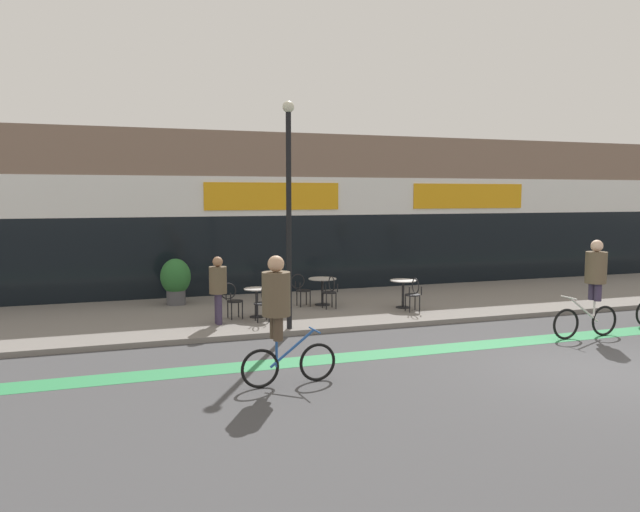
% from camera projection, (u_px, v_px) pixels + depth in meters
% --- Properties ---
extents(ground_plane, '(120.00, 120.00, 0.00)m').
position_uv_depth(ground_plane, '(603.00, 371.00, 11.25)').
color(ground_plane, '#424244').
extents(sidewalk_slab, '(40.00, 5.50, 0.12)m').
position_uv_depth(sidewalk_slab, '(414.00, 302.00, 18.06)').
color(sidewalk_slab, slate).
rests_on(sidewalk_slab, ground).
extents(storefront_facade, '(40.00, 4.06, 5.08)m').
position_uv_depth(storefront_facade, '(353.00, 213.00, 22.25)').
color(storefront_facade, '#7F6656').
rests_on(storefront_facade, ground).
extents(bike_lane_stripe, '(36.00, 0.70, 0.01)m').
position_uv_depth(bike_lane_stripe, '(520.00, 341.00, 13.49)').
color(bike_lane_stripe, '#2D844C').
rests_on(bike_lane_stripe, ground).
extents(bistro_table_0, '(0.64, 0.64, 0.73)m').
position_uv_depth(bistro_table_0, '(257.00, 297.00, 15.52)').
color(bistro_table_0, black).
rests_on(bistro_table_0, sidewalk_slab).
extents(bistro_table_1, '(0.77, 0.77, 0.75)m').
position_uv_depth(bistro_table_1, '(322.00, 286.00, 17.23)').
color(bistro_table_1, black).
rests_on(bistro_table_1, sidewalk_slab).
extents(bistro_table_2, '(0.70, 0.70, 0.76)m').
position_uv_depth(bistro_table_2, '(403.00, 288.00, 16.81)').
color(bistro_table_2, black).
rests_on(bistro_table_2, sidewalk_slab).
extents(cafe_chair_0_near, '(0.41, 0.58, 0.90)m').
position_uv_depth(cafe_chair_0_near, '(263.00, 301.00, 14.93)').
color(cafe_chair_0_near, black).
rests_on(cafe_chair_0_near, sidewalk_slab).
extents(cafe_chair_0_side, '(0.60, 0.45, 0.90)m').
position_uv_depth(cafe_chair_0_side, '(232.00, 298.00, 15.31)').
color(cafe_chair_0_side, black).
rests_on(cafe_chair_0_side, sidewalk_slab).
extents(cafe_chair_1_near, '(0.42, 0.58, 0.90)m').
position_uv_depth(cafe_chair_1_near, '(330.00, 290.00, 16.65)').
color(cafe_chair_1_near, black).
rests_on(cafe_chair_1_near, sidewalk_slab).
extents(cafe_chair_1_side, '(0.59, 0.43, 0.90)m').
position_uv_depth(cafe_chair_1_side, '(301.00, 288.00, 17.02)').
color(cafe_chair_1_side, black).
rests_on(cafe_chair_1_side, sidewalk_slab).
extents(cafe_chair_2_near, '(0.42, 0.58, 0.90)m').
position_uv_depth(cafe_chair_2_near, '(414.00, 292.00, 16.22)').
color(cafe_chair_2_near, black).
rests_on(cafe_chair_2_near, sidewalk_slab).
extents(planter_pot, '(0.83, 0.83, 1.28)m').
position_uv_depth(planter_pot, '(176.00, 279.00, 17.29)').
color(planter_pot, '#4C4C51').
rests_on(planter_pot, sidewalk_slab).
extents(lamp_post, '(0.26, 0.26, 5.11)m').
position_uv_depth(lamp_post, '(289.00, 199.00, 13.96)').
color(lamp_post, black).
rests_on(lamp_post, sidewalk_slab).
extents(cyclist_1, '(1.68, 0.53, 2.18)m').
position_uv_depth(cyclist_1, '(279.00, 308.00, 10.24)').
color(cyclist_1, black).
rests_on(cyclist_1, ground).
extents(cyclist_2, '(1.76, 0.48, 2.18)m').
position_uv_depth(cyclist_2, '(593.00, 280.00, 13.80)').
color(cyclist_2, black).
rests_on(cyclist_2, ground).
extents(pedestrian_near_end, '(0.43, 0.43, 1.60)m').
position_uv_depth(pedestrian_near_end, '(218.00, 284.00, 14.65)').
color(pedestrian_near_end, '#382D47').
rests_on(pedestrian_near_end, sidewalk_slab).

